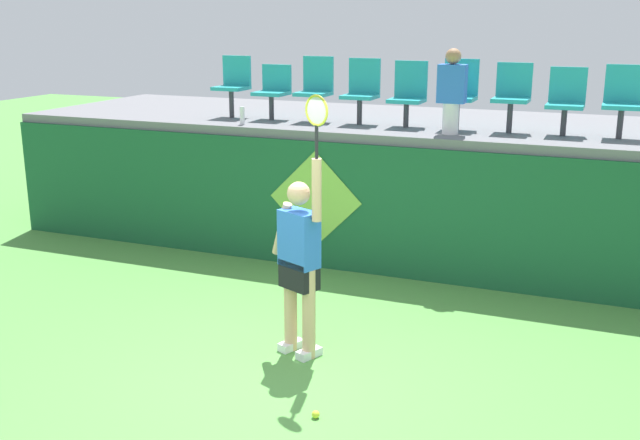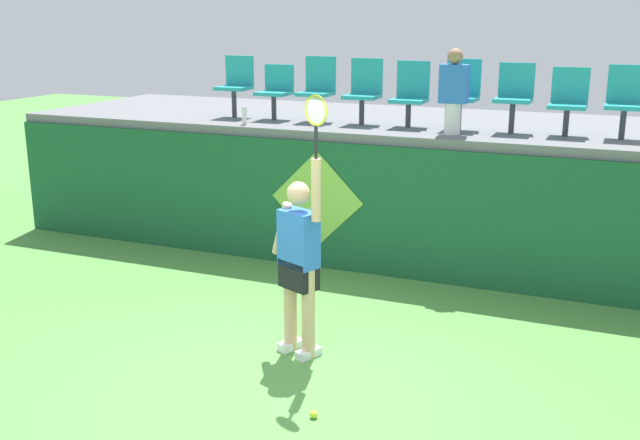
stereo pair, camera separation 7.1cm
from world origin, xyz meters
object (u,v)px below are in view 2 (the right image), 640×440
Objects in this scene: tennis_player at (299,259)px; stadium_chair_2 at (318,86)px; stadium_chair_0 at (236,83)px; stadium_chair_8 at (625,99)px; spectator_0 at (454,90)px; stadium_chair_3 at (364,89)px; stadium_chair_1 at (276,89)px; stadium_chair_5 at (461,91)px; stadium_chair_4 at (411,92)px; stadium_chair_7 at (568,99)px; tennis_ball at (314,414)px; stadium_chair_6 at (514,94)px; water_bottle at (244,115)px.

tennis_player is 3.88m from stadium_chair_2.
stadium_chair_0 reaches higher than stadium_chair_8.
spectator_0 is (0.74, 2.99, 1.35)m from tennis_player.
stadium_chair_3 reaches higher than stadium_chair_8.
stadium_chair_5 is at bearing 0.23° from stadium_chair_1.
tennis_player is at bearing -91.20° from stadium_chair_4.
stadium_chair_1 is at bearing -179.62° from stadium_chair_4.
stadium_chair_3 reaches higher than stadium_chair_7.
stadium_chair_4 is 0.80m from spectator_0.
tennis_ball is at bearing -55.25° from stadium_chair_0.
tennis_player is at bearing -112.28° from stadium_chair_6.
stadium_chair_0 is 3.29m from spectator_0.
stadium_chair_7 is (4.09, 0.66, 0.32)m from water_bottle.
tennis_player is 3.56m from water_bottle.
stadium_chair_2 is 1.04× the size of stadium_chair_4.
stadium_chair_7 is at bearing -0.12° from stadium_chair_5.
stadium_chair_8 reaches higher than stadium_chair_7.
water_bottle is at bearing -139.80° from stadium_chair_2.
stadium_chair_4 is (1.32, 0.00, -0.03)m from stadium_chair_2.
stadium_chair_1 is at bearing -0.52° from stadium_chair_0.
stadium_chair_0 reaches higher than stadium_chair_1.
tennis_player is 2.97× the size of stadium_chair_6.
stadium_chair_6 is (2.66, -0.01, 0.00)m from stadium_chair_2.
stadium_chair_2 reaches higher than stadium_chair_1.
stadium_chair_7 reaches higher than stadium_chair_1.
stadium_chair_1 is 1.96m from stadium_chair_4.
stadium_chair_2 is at bearing 40.20° from water_bottle.
stadium_chair_4 is at bearing 179.85° from stadium_chair_7.
spectator_0 is at bearing -18.47° from stadium_chair_3.
stadium_chair_5 is (0.67, -0.00, 0.04)m from stadium_chair_4.
tennis_player reaches higher than water_bottle.
stadium_chair_1 is 0.73× the size of spectator_0.
water_bottle is 1.65m from stadium_chair_3.
stadium_chair_5 reaches higher than stadium_chair_1.
stadium_chair_6 reaches higher than tennis_ball.
stadium_chair_5 is 0.67m from stadium_chair_6.
tennis_player is at bearing -53.67° from stadium_chair_0.
stadium_chair_4 is 0.82× the size of spectator_0.
tennis_player is at bearing -69.98° from stadium_chair_2.
stadium_chair_5 reaches higher than stadium_chair_8.
stadium_chair_3 is at bearing 179.95° from stadium_chair_5.
stadium_chair_3 is 0.84× the size of spectator_0.
spectator_0 reaches higher than stadium_chair_0.
stadium_chair_0 reaches higher than tennis_player.
stadium_chair_7 is (3.30, -0.00, -0.04)m from stadium_chair_2.
tennis_ball is at bearing -60.65° from tennis_player.
water_bottle is 0.23× the size of spectator_0.
stadium_chair_6 is (1.33, -0.01, 0.03)m from stadium_chair_4.
tennis_player is 4.19m from stadium_chair_7.
stadium_chair_5 reaches higher than tennis_player.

